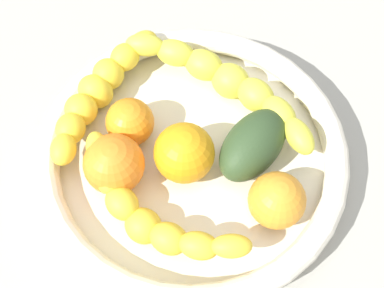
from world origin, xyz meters
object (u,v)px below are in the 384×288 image
(orange_mid_left, at_px, (188,155))
(orange_rear, at_px, (277,200))
(avocado_dark, at_px, (253,145))
(fruit_bowl, at_px, (192,155))
(banana_draped_left, at_px, (98,92))
(banana_draped_right, at_px, (149,214))
(orange_mid_right, at_px, (114,164))
(banana_arching_top, at_px, (226,82))
(orange_front, at_px, (130,122))

(orange_mid_left, relative_size, orange_rear, 1.11)
(orange_rear, height_order, avocado_dark, orange_rear)
(fruit_bowl, bearing_deg, avocado_dark, 123.75)
(orange_mid_left, xyz_separation_m, orange_rear, (-0.01, 0.10, -0.00))
(banana_draped_left, distance_m, avocado_dark, 0.18)
(banana_draped_right, height_order, orange_mid_right, orange_mid_right)
(banana_draped_right, xyz_separation_m, orange_mid_right, (-0.02, -0.06, 0.00))
(fruit_bowl, distance_m, banana_draped_left, 0.13)
(banana_draped_right, relative_size, orange_mid_right, 3.34)
(banana_arching_top, xyz_separation_m, orange_mid_right, (0.16, -0.04, 0.00))
(orange_mid_right, bearing_deg, avocado_dark, 133.56)
(orange_front, xyz_separation_m, avocado_dark, (-0.05, 0.13, 0.00))
(orange_front, bearing_deg, banana_draped_right, 47.16)
(banana_draped_right, height_order, avocado_dark, avocado_dark)
(banana_draped_right, bearing_deg, orange_mid_right, -110.75)
(orange_front, distance_m, orange_mid_left, 0.08)
(fruit_bowl, bearing_deg, orange_mid_left, 17.51)
(orange_mid_right, xyz_separation_m, avocado_dark, (-0.10, 0.11, -0.00))
(banana_arching_top, xyz_separation_m, orange_mid_left, (0.10, 0.02, 0.00))
(orange_front, distance_m, orange_mid_right, 0.06)
(orange_rear, bearing_deg, orange_front, -87.54)
(fruit_bowl, height_order, orange_mid_right, orange_mid_right)
(fruit_bowl, bearing_deg, banana_arching_top, -171.83)
(orange_front, bearing_deg, avocado_dark, 111.41)
(banana_draped_left, distance_m, orange_front, 0.06)
(banana_arching_top, distance_m, avocado_dark, 0.09)
(orange_front, relative_size, orange_rear, 0.92)
(banana_draped_left, xyz_separation_m, orange_front, (0.01, 0.05, -0.00))
(fruit_bowl, bearing_deg, orange_rear, 86.81)
(orange_front, xyz_separation_m, orange_rear, (-0.01, 0.18, 0.00))
(orange_mid_right, relative_size, orange_rear, 1.09)
(orange_rear, bearing_deg, avocado_dark, -128.72)
(fruit_bowl, height_order, orange_rear, orange_rear)
(orange_mid_left, bearing_deg, fruit_bowl, -162.49)
(banana_draped_left, relative_size, orange_mid_right, 3.21)
(orange_front, relative_size, avocado_dark, 0.56)
(orange_mid_right, distance_m, orange_rear, 0.17)
(banana_arching_top, bearing_deg, avocado_dark, 51.06)
(banana_draped_right, distance_m, banana_arching_top, 0.18)
(banana_arching_top, bearing_deg, banana_draped_left, -51.12)
(banana_draped_left, bearing_deg, orange_mid_right, 49.39)
(orange_mid_left, height_order, orange_mid_right, same)
(orange_mid_left, distance_m, avocado_dark, 0.07)
(fruit_bowl, relative_size, banana_draped_left, 1.65)
(fruit_bowl, xyz_separation_m, banana_draped_right, (0.09, 0.01, 0.02))
(banana_draped_right, bearing_deg, banana_arching_top, -173.11)
(banana_draped_left, height_order, avocado_dark, avocado_dark)
(orange_mid_left, bearing_deg, banana_arching_top, -170.49)
(avocado_dark, bearing_deg, banana_arching_top, -128.94)
(orange_mid_left, height_order, orange_rear, orange_mid_left)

